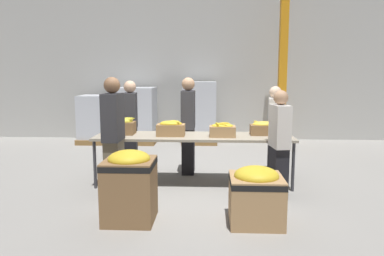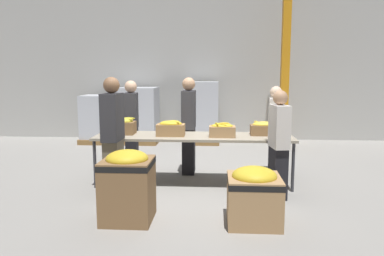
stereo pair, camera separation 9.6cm
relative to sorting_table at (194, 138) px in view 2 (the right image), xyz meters
The scene contains 18 objects.
ground_plane 0.76m from the sorting_table, ahead, with size 30.00×30.00×0.00m, color gray.
wall_back 4.52m from the sorting_table, 90.00° to the left, with size 16.00×0.08×4.00m.
sorting_table is the anchor object (origin of this frame).
banana_box_0 1.20m from the sorting_table, behind, with size 0.39×0.33×0.28m.
banana_box_1 0.41m from the sorting_table, 169.80° to the right, with size 0.45×0.27×0.26m.
banana_box_2 0.50m from the sorting_table, 12.09° to the right, with size 0.41×0.29×0.24m.
banana_box_3 1.17m from the sorting_table, ahead, with size 0.43×0.28×0.23m.
volunteer_0 1.35m from the sorting_table, 148.43° to the right, with size 0.24×0.47×1.76m.
volunteer_1 1.57m from the sorting_table, 25.13° to the left, with size 0.26×0.45×1.59m.
volunteer_2 1.43m from the sorting_table, 26.92° to the right, with size 0.27×0.45×1.58m.
volunteer_3 1.45m from the sorting_table, 146.70° to the left, with size 0.27×0.47×1.68m.
volunteer_4 0.67m from the sorting_table, 101.30° to the left, with size 0.24×0.47×1.74m.
donation_bin_0 1.82m from the sorting_table, 113.47° to the right, with size 0.61×0.61×0.89m.
donation_bin_1 1.88m from the sorting_table, 63.28° to the right, with size 0.64×0.64×0.70m.
support_pillar 4.24m from the sorting_table, 59.40° to the left, with size 0.20×0.20×4.00m.
pallet_stack_0 3.70m from the sorting_table, 90.10° to the left, with size 0.92×0.92×1.60m.
pallet_stack_1 4.50m from the sorting_table, 127.12° to the left, with size 0.91×0.91×1.25m.
pallet_stack_2 4.03m from the sorting_table, 114.50° to the left, with size 1.05×1.05×1.45m.
Camera 2 is at (0.36, -6.04, 1.81)m, focal length 35.00 mm.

